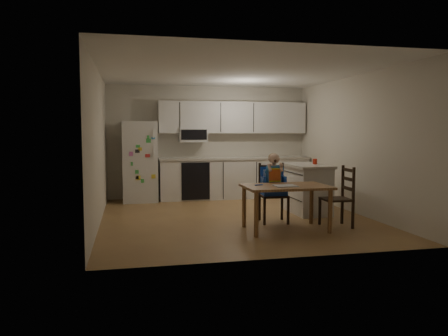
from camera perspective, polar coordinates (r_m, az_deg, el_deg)
name	(u,v)px	position (r m, az deg, el deg)	size (l,w,h in m)	color
room	(228,145)	(7.95, 0.57, 3.06)	(4.52, 5.01, 2.51)	olive
refrigerator	(140,162)	(9.44, -10.93, 0.82)	(0.72, 0.70, 1.70)	silver
kitchen_run	(233,159)	(9.80, 1.14, 1.21)	(3.37, 0.62, 2.15)	silver
kitchen_island	(306,188)	(8.18, 10.65, -2.61)	(0.63, 1.20, 0.89)	silver
red_cup	(315,161)	(8.21, 11.80, 0.84)	(0.08, 0.08, 0.10)	red
dining_table	(286,191)	(6.64, 8.10, -3.05)	(1.27, 0.82, 0.68)	brown
napkin	(285,186)	(6.53, 8.01, -2.32)	(0.32, 0.28, 0.01)	#BABAC0
toddler_spoon	(258,185)	(6.59, 4.50, -2.21)	(0.02, 0.02, 0.12)	blue
chair_booster	(273,181)	(7.21, 6.43, -1.64)	(0.46, 0.46, 1.14)	black
chair_side	(342,193)	(7.07, 15.17, -3.13)	(0.44, 0.44, 0.95)	black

